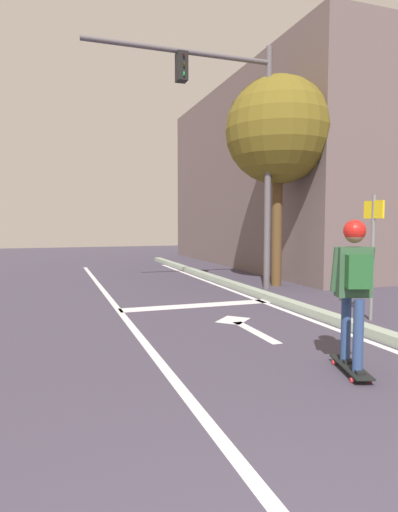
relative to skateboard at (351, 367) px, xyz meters
name	(u,v)px	position (x,y,z in m)	size (l,w,h in m)	color
lane_line_center	(135,330)	(-1.93, 2.71, -0.07)	(0.12, 20.00, 0.01)	silver
lane_line_curbside	(301,316)	(1.08, 2.71, -0.07)	(0.12, 20.00, 0.01)	silver
stop_bar	(197,305)	(-0.35, 4.29, -0.07)	(3.15, 0.40, 0.01)	silver
lane_arrow_stem	(255,332)	(-0.19, 1.99, -0.07)	(0.16, 1.40, 0.01)	silver
lane_arrow_head	(233,320)	(-0.19, 2.84, -0.07)	(0.56, 0.44, 0.01)	silver
curb_strip	(313,312)	(1.33, 2.71, 0.00)	(0.24, 24.00, 0.14)	#94A391
skateboard	(351,367)	(0.00, 0.00, 0.00)	(0.46, 0.87, 0.08)	black
skater	(354,275)	(-0.01, -0.02, 1.04)	(0.44, 0.61, 1.63)	navy
traffic_signal_mast	(234,126)	(1.09, 5.79, 3.92)	(4.53, 0.34, 5.94)	#585257
street_sign_post	(373,238)	(2.05, 2.08, 1.34)	(0.06, 0.44, 2.15)	slate
roadside_tree	(278,132)	(2.53, 6.22, 3.97)	(2.75, 2.75, 5.44)	brown
building_block	(322,179)	(7.57, 11.54, 3.43)	(8.68, 12.85, 7.00)	#665655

